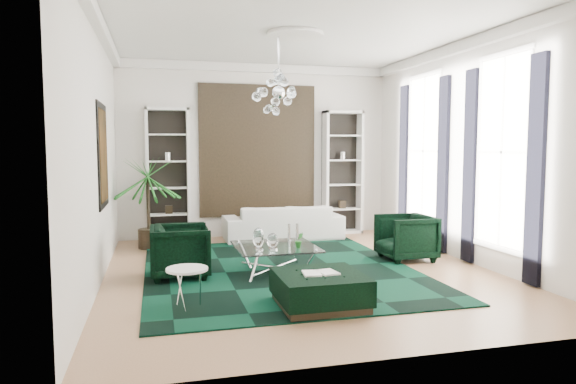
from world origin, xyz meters
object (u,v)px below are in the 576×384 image
object	(u,v)px
coffee_table	(275,259)
ottoman_side	(181,237)
armchair_left	(181,251)
ottoman_front	(320,290)
side_table	(187,289)
palm	(148,190)
armchair_right	(406,237)
sofa	(283,222)

from	to	relation	value
coffee_table	ottoman_side	world-z (taller)	ottoman_side
armchair_left	ottoman_front	world-z (taller)	armchair_left
coffee_table	side_table	bearing A→B (deg)	-134.31
ottoman_side	palm	bearing A→B (deg)	166.81
armchair_left	ottoman_front	bearing A→B (deg)	-140.07
coffee_table	ottoman_front	distance (m)	1.84
armchair_left	ottoman_side	distance (m)	2.35
side_table	palm	distance (m)	4.17
armchair_left	coffee_table	size ratio (longest dim) A/B	0.71
armchair_right	sofa	bearing A→B (deg)	-147.57
armchair_left	ottoman_front	xyz separation A→B (m)	(1.60, -1.91, -0.19)
ottoman_front	armchair_right	bearing A→B (deg)	43.49
ottoman_front	ottoman_side	bearing A→B (deg)	109.29
ottoman_front	coffee_table	bearing A→B (deg)	94.27
ottoman_side	ottoman_front	xyz separation A→B (m)	(1.49, -4.25, -0.01)
armchair_left	ottoman_side	bearing A→B (deg)	-2.74
armchair_left	palm	world-z (taller)	palm
armchair_right	side_table	size ratio (longest dim) A/B	1.73
ottoman_side	palm	xyz separation A→B (m)	(-0.61, 0.14, 0.93)
palm	coffee_table	bearing A→B (deg)	-52.50
sofa	armchair_left	bearing A→B (deg)	50.59
sofa	coffee_table	world-z (taller)	sofa
armchair_left	side_table	world-z (taller)	armchair_left
ottoman_side	side_table	distance (m)	3.90
armchair_right	ottoman_front	size ratio (longest dim) A/B	0.84
armchair_right	ottoman_front	xyz separation A→B (m)	(-2.29, -2.17, -0.19)
coffee_table	ottoman_side	size ratio (longest dim) A/B	1.28
ottoman_side	armchair_right	bearing A→B (deg)	-28.88
sofa	coffee_table	distance (m)	2.97
ottoman_side	palm	distance (m)	1.12
armchair_left	coffee_table	world-z (taller)	armchair_left
sofa	armchair_right	bearing A→B (deg)	122.43
coffee_table	ottoman_side	bearing A→B (deg)	119.26
coffee_table	armchair_left	bearing A→B (deg)	177.22
ottoman_side	side_table	world-z (taller)	side_table
ottoman_side	ottoman_front	bearing A→B (deg)	-70.71
coffee_table	ottoman_side	distance (m)	2.76
coffee_table	ottoman_side	xyz separation A→B (m)	(-1.35, 2.41, 0.00)
ottoman_front	side_table	distance (m)	1.63
sofa	armchair_left	xyz separation A→B (m)	(-2.28, -2.78, 0.03)
coffee_table	sofa	bearing A→B (deg)	73.93
armchair_left	side_table	distance (m)	1.57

